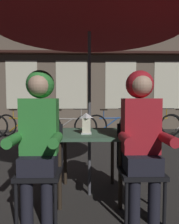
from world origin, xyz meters
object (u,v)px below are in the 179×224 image
(chair_left, at_px, (41,164))
(chair_right, at_px, (139,163))
(potted_plant, at_px, (151,117))
(cafe_table, at_px, (89,141))
(bicycle_third, at_px, (68,126))
(person_right_hooded, at_px, (141,128))
(bicycle_fifth, at_px, (153,125))
(lantern, at_px, (86,123))
(bicycle_fourth, at_px, (113,125))
(bicycle_second, at_px, (22,125))
(person_left_hooded, at_px, (39,129))
(patio_umbrella, at_px, (89,14))

(chair_left, xyz_separation_m, chair_right, (0.96, 0.00, 0.00))
(chair_right, xyz_separation_m, potted_plant, (1.57, 4.47, 0.05))
(cafe_table, height_order, bicycle_third, bicycle_third)
(person_right_hooded, height_order, bicycle_fifth, person_right_hooded)
(lantern, relative_size, bicycle_third, 0.14)
(bicycle_third, xyz_separation_m, bicycle_fifth, (2.48, 0.12, 0.00))
(chair_right, bearing_deg, cafe_table, 142.45)
(cafe_table, height_order, lantern, lantern)
(bicycle_third, xyz_separation_m, bicycle_fourth, (1.31, 0.19, 0.00))
(cafe_table, height_order, bicycle_second, bicycle_second)
(chair_left, bearing_deg, lantern, 31.63)
(bicycle_fifth, bearing_deg, chair_right, -110.19)
(chair_left, distance_m, person_left_hooded, 0.36)
(bicycle_third, distance_m, bicycle_fourth, 1.33)
(chair_right, xyz_separation_m, bicycle_fourth, (0.30, 4.05, -0.14))
(chair_left, distance_m, bicycle_second, 4.26)
(person_right_hooded, bearing_deg, bicycle_third, 104.55)
(cafe_table, bearing_deg, person_left_hooded, -138.43)
(patio_umbrella, bearing_deg, person_right_hooded, -41.57)
(chair_left, bearing_deg, bicycle_fourth, 72.70)
(person_left_hooded, relative_size, bicycle_third, 0.84)
(person_left_hooded, bearing_deg, bicycle_third, 90.80)
(patio_umbrella, xyz_separation_m, bicycle_fourth, (0.78, 3.68, -1.71))
(lantern, relative_size, chair_right, 0.27)
(person_right_hooded, distance_m, bicycle_second, 4.73)
(bicycle_second, bearing_deg, chair_left, -71.04)
(bicycle_third, distance_m, bicycle_fifth, 2.48)
(bicycle_fifth, bearing_deg, person_left_hooded, -120.99)
(potted_plant, bearing_deg, chair_right, -109.36)
(person_right_hooded, relative_size, bicycle_second, 0.85)
(patio_umbrella, xyz_separation_m, bicycle_fifth, (1.94, 3.61, -1.71))
(bicycle_fifth, bearing_deg, potted_plant, 77.68)
(lantern, height_order, person_right_hooded, person_right_hooded)
(chair_right, height_order, person_left_hooded, person_left_hooded)
(chair_right, distance_m, bicycle_third, 3.99)
(chair_left, height_order, bicycle_second, chair_left)
(cafe_table, bearing_deg, patio_umbrella, 0.00)
(cafe_table, bearing_deg, bicycle_fourth, 78.02)
(patio_umbrella, relative_size, potted_plant, 2.51)
(cafe_table, distance_m, bicycle_third, 3.54)
(person_right_hooded, height_order, bicycle_second, person_right_hooded)
(patio_umbrella, xyz_separation_m, lantern, (-0.04, -0.10, -1.20))
(bicycle_second, xyz_separation_m, bicycle_fifth, (3.80, -0.05, 0.00))
(person_left_hooded, bearing_deg, lantern, 36.65)
(cafe_table, distance_m, patio_umbrella, 1.42)
(chair_right, relative_size, potted_plant, 0.95)
(cafe_table, relative_size, patio_umbrella, 0.32)
(bicycle_second, relative_size, bicycle_fifth, 0.98)
(lantern, bearing_deg, patio_umbrella, 69.37)
(cafe_table, xyz_separation_m, chair_left, (-0.48, -0.37, -0.15))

